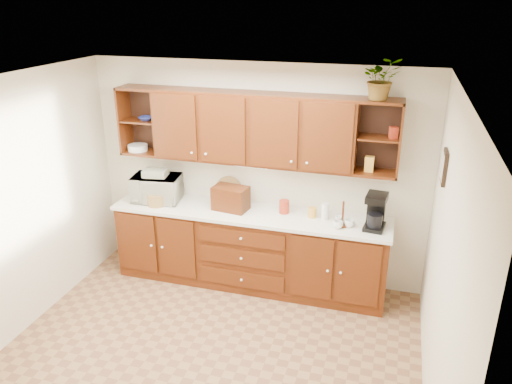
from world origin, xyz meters
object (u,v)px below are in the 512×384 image
Objects in this scene: microwave at (157,188)px; bread_box at (231,198)px; coffee_maker at (376,212)px; potted_plant at (381,79)px.

microwave is 0.95m from bread_box.
potted_plant is at bearing 124.34° from coffee_maker.
coffee_maker is 0.93× the size of potted_plant.
microwave is 1.34× the size of potted_plant.
potted_plant reaches higher than bread_box.
bread_box is 1.01× the size of coffee_maker.
bread_box is 1.64m from coffee_maker.
coffee_maker is at bearing -9.11° from microwave.
coffee_maker is at bearing -61.63° from potted_plant.
potted_plant is (-0.07, 0.13, 1.37)m from coffee_maker.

